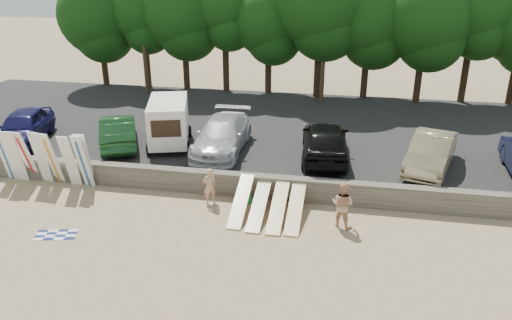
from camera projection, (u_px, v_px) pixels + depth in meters
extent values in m
plane|color=tan|center=(238.00, 231.00, 18.64)|extent=(120.00, 120.00, 0.00)
cube|color=#6B6356|center=(253.00, 185.00, 21.17)|extent=(44.00, 0.50, 1.00)
cube|color=#282828|center=(279.00, 132.00, 28.04)|extent=(44.00, 14.50, 0.70)
cylinder|color=#382616|center=(104.00, 62.00, 36.08)|extent=(0.44, 0.44, 3.33)
sphere|color=#184614|center=(99.00, 15.00, 34.83)|extent=(5.62, 5.62, 5.62)
cylinder|color=#382616|center=(147.00, 62.00, 35.47)|extent=(0.44, 0.44, 3.58)
sphere|color=#184614|center=(143.00, 11.00, 34.13)|extent=(4.47, 4.47, 4.47)
cylinder|color=#382616|center=(186.00, 63.00, 34.96)|extent=(0.44, 0.44, 3.64)
sphere|color=#184614|center=(183.00, 10.00, 33.60)|extent=(5.64, 5.64, 5.64)
cylinder|color=#382616|center=(226.00, 62.00, 34.41)|extent=(0.44, 0.44, 3.96)
sphere|color=#184614|center=(224.00, 4.00, 32.93)|extent=(4.58, 4.58, 4.58)
cylinder|color=#382616|center=(268.00, 68.00, 34.01)|extent=(0.44, 0.44, 3.37)
sphere|color=#184614|center=(269.00, 18.00, 32.75)|extent=(5.00, 5.00, 5.00)
cylinder|color=#382616|center=(318.00, 65.00, 32.82)|extent=(0.44, 0.44, 4.23)
sphere|color=#184614|center=(321.00, 0.00, 31.24)|extent=(6.30, 6.30, 6.30)
cylinder|color=#382616|center=(365.00, 71.00, 32.86)|extent=(0.44, 0.44, 3.56)
sphere|color=#184614|center=(370.00, 16.00, 31.53)|extent=(5.65, 5.65, 5.65)
cylinder|color=#382616|center=(419.00, 74.00, 31.75)|extent=(0.44, 0.44, 3.64)
sphere|color=#184614|center=(426.00, 16.00, 30.39)|extent=(5.61, 5.61, 5.61)
cylinder|color=#382616|center=(465.00, 71.00, 31.71)|extent=(0.44, 0.44, 4.03)
sphere|color=#184614|center=(476.00, 6.00, 30.20)|extent=(4.89, 4.89, 4.89)
cylinder|color=#473321|center=(142.00, 26.00, 32.89)|extent=(0.26, 0.26, 9.00)
cylinder|color=#473321|center=(325.00, 31.00, 30.83)|extent=(0.26, 0.26, 9.00)
cube|color=white|center=(169.00, 120.00, 24.58)|extent=(2.75, 3.97, 1.98)
cube|color=black|center=(166.00, 129.00, 22.84)|extent=(1.31, 0.42, 0.81)
cylinder|color=black|center=(149.00, 149.00, 23.81)|extent=(0.34, 0.62, 0.60)
cylinder|color=black|center=(188.00, 147.00, 23.98)|extent=(0.34, 0.62, 0.60)
cylinder|color=black|center=(153.00, 132.00, 25.96)|extent=(0.34, 0.62, 0.60)
cylinder|color=black|center=(190.00, 131.00, 26.13)|extent=(0.34, 0.62, 0.60)
imported|color=#131241|center=(24.00, 127.00, 25.15)|extent=(3.10, 5.20, 1.66)
imported|color=#17401C|center=(118.00, 130.00, 24.79)|extent=(3.51, 5.01, 1.57)
imported|color=#B2B2B8|center=(222.00, 135.00, 24.11)|extent=(2.29, 5.47, 1.58)
imported|color=black|center=(325.00, 140.00, 23.13)|extent=(2.54, 5.45, 1.81)
imported|color=#93845D|center=(431.00, 152.00, 22.02)|extent=(2.95, 5.04, 1.57)
cube|color=white|center=(5.00, 154.00, 22.35)|extent=(0.55, 0.60, 2.56)
cube|color=white|center=(16.00, 156.00, 22.15)|extent=(0.56, 0.70, 2.54)
cube|color=white|center=(27.00, 156.00, 22.23)|extent=(0.62, 0.90, 2.50)
cube|color=white|center=(41.00, 157.00, 22.05)|extent=(0.52, 0.64, 2.55)
cube|color=white|center=(52.00, 159.00, 21.95)|extent=(0.61, 0.80, 2.53)
cube|color=white|center=(70.00, 161.00, 21.67)|extent=(0.53, 0.76, 2.52)
cube|color=white|center=(83.00, 162.00, 21.60)|extent=(0.59, 0.72, 2.54)
cube|color=white|center=(84.00, 160.00, 21.76)|extent=(0.56, 0.64, 2.56)
cube|color=#FFE3A0|center=(241.00, 201.00, 19.80)|extent=(0.56, 2.85, 1.07)
cube|color=#FFE3A0|center=(259.00, 206.00, 19.62)|extent=(0.56, 2.91, 0.87)
cube|color=#FFE3A0|center=(278.00, 207.00, 19.46)|extent=(0.56, 2.90, 0.92)
cube|color=#FFE3A0|center=(295.00, 208.00, 19.40)|extent=(0.56, 2.90, 0.91)
imported|color=tan|center=(210.00, 186.00, 20.48)|extent=(0.68, 0.63, 1.56)
imported|color=tan|center=(343.00, 204.00, 18.69)|extent=(1.09, 0.99, 1.82)
cube|color=#268E4A|center=(247.00, 199.00, 20.76)|extent=(0.40, 0.32, 0.32)
cube|color=#C35716|center=(295.00, 204.00, 20.46)|extent=(0.37, 0.35, 0.22)
plane|color=white|center=(56.00, 235.00, 18.41)|extent=(1.81, 1.81, 0.00)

